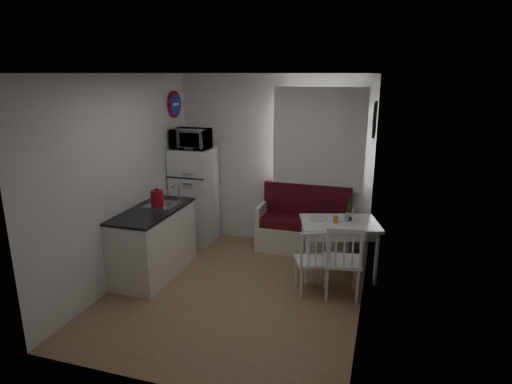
% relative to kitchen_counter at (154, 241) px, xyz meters
% --- Properties ---
extents(floor, '(3.00, 3.50, 0.02)m').
position_rel_kitchen_counter_xyz_m(floor, '(1.20, -0.16, -0.46)').
color(floor, '#966F50').
rests_on(floor, ground).
extents(ceiling, '(3.00, 3.50, 0.02)m').
position_rel_kitchen_counter_xyz_m(ceiling, '(1.20, -0.16, 2.14)').
color(ceiling, white).
rests_on(ceiling, wall_back).
extents(wall_back, '(3.00, 0.02, 2.60)m').
position_rel_kitchen_counter_xyz_m(wall_back, '(1.20, 1.59, 0.84)').
color(wall_back, white).
rests_on(wall_back, floor).
extents(wall_front, '(3.00, 0.02, 2.60)m').
position_rel_kitchen_counter_xyz_m(wall_front, '(1.20, -1.91, 0.84)').
color(wall_front, white).
rests_on(wall_front, floor).
extents(wall_left, '(0.02, 3.50, 2.60)m').
position_rel_kitchen_counter_xyz_m(wall_left, '(-0.30, -0.16, 0.84)').
color(wall_left, white).
rests_on(wall_left, floor).
extents(wall_right, '(0.02, 3.50, 2.60)m').
position_rel_kitchen_counter_xyz_m(wall_right, '(2.70, -0.16, 0.84)').
color(wall_right, white).
rests_on(wall_right, floor).
extents(window, '(1.22, 0.06, 1.47)m').
position_rel_kitchen_counter_xyz_m(window, '(1.90, 1.56, 1.17)').
color(window, white).
rests_on(window, wall_back).
extents(curtain, '(1.35, 0.02, 1.50)m').
position_rel_kitchen_counter_xyz_m(curtain, '(1.90, 1.49, 1.22)').
color(curtain, white).
rests_on(curtain, wall_back).
extents(kitchen_counter, '(0.62, 1.32, 1.16)m').
position_rel_kitchen_counter_xyz_m(kitchen_counter, '(0.00, 0.00, 0.00)').
color(kitchen_counter, white).
rests_on(kitchen_counter, floor).
extents(wall_sign, '(0.03, 0.40, 0.40)m').
position_rel_kitchen_counter_xyz_m(wall_sign, '(-0.27, 1.29, 1.69)').
color(wall_sign, '#1B2BA2').
rests_on(wall_sign, wall_left).
extents(picture_frame, '(0.04, 0.52, 0.42)m').
position_rel_kitchen_counter_xyz_m(picture_frame, '(2.67, 0.94, 1.59)').
color(picture_frame, black).
rests_on(picture_frame, wall_right).
extents(bench, '(1.40, 0.54, 1.00)m').
position_rel_kitchen_counter_xyz_m(bench, '(1.76, 1.36, -0.12)').
color(bench, white).
rests_on(bench, floor).
extents(dining_table, '(1.14, 0.94, 0.74)m').
position_rel_kitchen_counter_xyz_m(dining_table, '(2.34, 0.69, 0.20)').
color(dining_table, white).
rests_on(dining_table, floor).
extents(chair_left, '(0.50, 0.50, 0.45)m').
position_rel_kitchen_counter_xyz_m(chair_left, '(2.09, 0.03, 0.06)').
color(chair_left, white).
rests_on(chair_left, floor).
extents(chair_right, '(0.50, 0.48, 0.50)m').
position_rel_kitchen_counter_xyz_m(chair_right, '(2.45, 0.02, 0.12)').
color(chair_right, white).
rests_on(chair_right, floor).
extents(fridge, '(0.60, 0.60, 1.50)m').
position_rel_kitchen_counter_xyz_m(fridge, '(0.02, 1.24, 0.29)').
color(fridge, white).
rests_on(fridge, floor).
extents(microwave, '(0.55, 0.37, 0.30)m').
position_rel_kitchen_counter_xyz_m(microwave, '(0.02, 1.19, 1.20)').
color(microwave, white).
rests_on(microwave, fridge).
extents(kettle, '(0.20, 0.20, 0.26)m').
position_rel_kitchen_counter_xyz_m(kettle, '(0.05, 0.06, 0.58)').
color(kettle, '#AE0D22').
rests_on(kettle, kitchen_counter).
extents(wine_bottle, '(0.07, 0.07, 0.30)m').
position_rel_kitchen_counter_xyz_m(wine_bottle, '(2.45, 0.79, 0.43)').
color(wine_bottle, '#12391A').
rests_on(wine_bottle, dining_table).
extents(drinking_glass_orange, '(0.05, 0.05, 0.09)m').
position_rel_kitchen_counter_xyz_m(drinking_glass_orange, '(2.29, 0.64, 0.33)').
color(drinking_glass_orange, orange).
rests_on(drinking_glass_orange, dining_table).
extents(drinking_glass_blue, '(0.06, 0.06, 0.10)m').
position_rel_kitchen_counter_xyz_m(drinking_glass_blue, '(2.42, 0.74, 0.33)').
color(drinking_glass_blue, '#8BB7EC').
rests_on(drinking_glass_blue, dining_table).
extents(plate, '(0.22, 0.22, 0.02)m').
position_rel_kitchen_counter_xyz_m(plate, '(2.04, 0.71, 0.29)').
color(plate, white).
rests_on(plate, dining_table).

